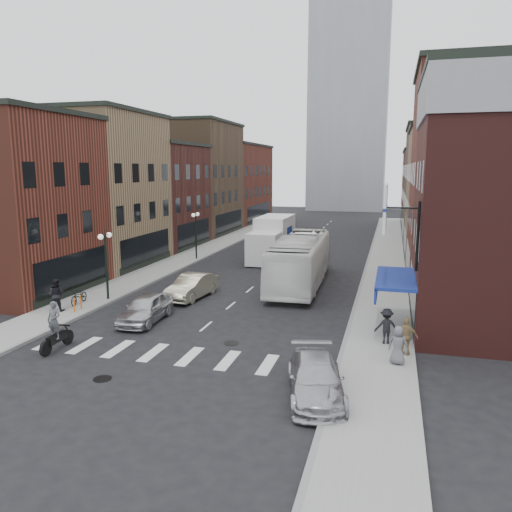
# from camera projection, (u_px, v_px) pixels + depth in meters

# --- Properties ---
(ground) EXTENTS (160.00, 160.00, 0.00)m
(ground) POSITION_uv_depth(u_px,v_px,m) (199.00, 333.00, 24.16)
(ground) COLOR black
(ground) RESTS_ON ground
(sidewalk_left) EXTENTS (3.00, 74.00, 0.15)m
(sidewalk_left) POSITION_uv_depth(u_px,v_px,m) (201.00, 251.00, 47.26)
(sidewalk_left) COLOR gray
(sidewalk_left) RESTS_ON ground
(sidewalk_right) EXTENTS (3.00, 74.00, 0.15)m
(sidewalk_right) POSITION_uv_depth(u_px,v_px,m) (386.00, 260.00, 42.84)
(sidewalk_right) COLOR gray
(sidewalk_right) RESTS_ON ground
(curb_left) EXTENTS (0.20, 74.00, 0.16)m
(curb_left) POSITION_uv_depth(u_px,v_px,m) (216.00, 253.00, 46.88)
(curb_left) COLOR gray
(curb_left) RESTS_ON ground
(curb_right) EXTENTS (0.20, 74.00, 0.16)m
(curb_right) POSITION_uv_depth(u_px,v_px,m) (369.00, 260.00, 43.24)
(curb_right) COLOR gray
(curb_right) RESTS_ON ground
(crosswalk_stripes) EXTENTS (12.00, 2.20, 0.01)m
(crosswalk_stripes) POSITION_uv_depth(u_px,v_px,m) (172.00, 355.00, 21.32)
(crosswalk_stripes) COLOR silver
(crosswalk_stripes) RESTS_ON ground
(bldg_left_near) EXTENTS (10.30, 9.20, 11.30)m
(bldg_left_near) POSITION_uv_depth(u_px,v_px,m) (1.00, 204.00, 31.36)
(bldg_left_near) COLOR maroon
(bldg_left_near) RESTS_ON ground
(bldg_left_mid_a) EXTENTS (10.30, 10.20, 12.30)m
(bldg_left_mid_a) POSITION_uv_depth(u_px,v_px,m) (89.00, 190.00, 40.29)
(bldg_left_mid_a) COLOR #9B7B55
(bldg_left_mid_a) RESTS_ON ground
(bldg_left_mid_b) EXTENTS (10.30, 10.20, 10.30)m
(bldg_left_mid_b) POSITION_uv_depth(u_px,v_px,m) (147.00, 196.00, 49.96)
(bldg_left_mid_b) COLOR #421A17
(bldg_left_mid_b) RESTS_ON ground
(bldg_left_far_a) EXTENTS (10.30, 12.20, 13.30)m
(bldg_left_far_a) POSITION_uv_depth(u_px,v_px,m) (190.00, 178.00, 60.15)
(bldg_left_far_a) COLOR #4E3A27
(bldg_left_far_a) RESTS_ON ground
(bldg_left_far_b) EXTENTS (10.30, 16.20, 11.30)m
(bldg_left_far_b) POSITION_uv_depth(u_px,v_px,m) (227.00, 183.00, 73.62)
(bldg_left_far_b) COLOR maroon
(bldg_left_far_b) RESTS_ON ground
(bldg_right_mid_a) EXTENTS (10.30, 10.20, 14.30)m
(bldg_right_mid_a) POSITION_uv_depth(u_px,v_px,m) (493.00, 179.00, 32.32)
(bldg_right_mid_a) COLOR maroon
(bldg_right_mid_a) RESTS_ON ground
(bldg_right_mid_b) EXTENTS (10.30, 10.20, 11.30)m
(bldg_right_mid_b) POSITION_uv_depth(u_px,v_px,m) (469.00, 195.00, 42.08)
(bldg_right_mid_b) COLOR #9B7B55
(bldg_right_mid_b) RESTS_ON ground
(bldg_right_far_a) EXTENTS (10.30, 12.20, 12.30)m
(bldg_right_far_a) POSITION_uv_depth(u_px,v_px,m) (455.00, 185.00, 52.44)
(bldg_right_far_a) COLOR #4E3A27
(bldg_right_far_a) RESTS_ON ground
(bldg_right_far_b) EXTENTS (10.30, 16.20, 10.30)m
(bldg_right_far_b) POSITION_uv_depth(u_px,v_px,m) (442.00, 189.00, 65.91)
(bldg_right_far_b) COLOR #421A17
(bldg_right_far_b) RESTS_ON ground
(awning_blue) EXTENTS (1.80, 5.00, 0.78)m
(awning_blue) POSITION_uv_depth(u_px,v_px,m) (392.00, 280.00, 23.76)
(awning_blue) COLOR navy
(awning_blue) RESTS_ON ground
(billboard_sign) EXTENTS (1.52, 3.00, 3.70)m
(billboard_sign) POSITION_uv_depth(u_px,v_px,m) (387.00, 209.00, 21.34)
(billboard_sign) COLOR black
(billboard_sign) RESTS_ON ground
(distant_tower) EXTENTS (14.00, 14.00, 50.00)m
(distant_tower) POSITION_uv_depth(u_px,v_px,m) (350.00, 76.00, 93.90)
(distant_tower) COLOR #9399A0
(distant_tower) RESTS_ON ground
(streetlamp_near) EXTENTS (0.32, 1.22, 4.11)m
(streetlamp_near) POSITION_uv_depth(u_px,v_px,m) (106.00, 253.00, 29.38)
(streetlamp_near) COLOR black
(streetlamp_near) RESTS_ON ground
(streetlamp_far) EXTENTS (0.32, 1.22, 4.11)m
(streetlamp_far) POSITION_uv_depth(u_px,v_px,m) (196.00, 227.00, 42.68)
(streetlamp_far) COLOR black
(streetlamp_far) RESTS_ON ground
(bike_rack) EXTENTS (0.08, 0.68, 0.80)m
(bike_rack) POSITION_uv_depth(u_px,v_px,m) (78.00, 304.00, 27.28)
(bike_rack) COLOR #D8590C
(bike_rack) RESTS_ON sidewalk_left
(box_truck) EXTENTS (2.68, 8.47, 3.69)m
(box_truck) POSITION_uv_depth(u_px,v_px,m) (272.00, 239.00, 43.21)
(box_truck) COLOR silver
(box_truck) RESTS_ON ground
(motorcycle_rider) EXTENTS (0.62, 2.17, 2.21)m
(motorcycle_rider) POSITION_uv_depth(u_px,v_px,m) (55.00, 328.00, 21.64)
(motorcycle_rider) COLOR black
(motorcycle_rider) RESTS_ON ground
(transit_bus) EXTENTS (3.32, 12.28, 3.39)m
(transit_bus) POSITION_uv_depth(u_px,v_px,m) (301.00, 260.00, 33.77)
(transit_bus) COLOR white
(transit_bus) RESTS_ON ground
(sedan_left_near) EXTENTS (1.92, 4.35, 1.45)m
(sedan_left_near) POSITION_uv_depth(u_px,v_px,m) (145.00, 308.00, 25.78)
(sedan_left_near) COLOR #BCBDC2
(sedan_left_near) RESTS_ON ground
(sedan_left_far) EXTENTS (2.04, 4.58, 1.46)m
(sedan_left_far) POSITION_uv_depth(u_px,v_px,m) (192.00, 286.00, 30.47)
(sedan_left_far) COLOR beige
(sedan_left_far) RESTS_ON ground
(curb_car) EXTENTS (2.84, 4.86, 1.32)m
(curb_car) POSITION_uv_depth(u_px,v_px,m) (316.00, 379.00, 17.28)
(curb_car) COLOR #B0B0B5
(curb_car) RESTS_ON ground
(parked_bicycle) EXTENTS (0.76, 1.74, 0.89)m
(parked_bicycle) POSITION_uv_depth(u_px,v_px,m) (79.00, 296.00, 28.70)
(parked_bicycle) COLOR black
(parked_bicycle) RESTS_ON sidewalk_left
(ped_left_solo) EXTENTS (0.95, 0.63, 1.81)m
(ped_left_solo) POSITION_uv_depth(u_px,v_px,m) (56.00, 295.00, 27.19)
(ped_left_solo) COLOR black
(ped_left_solo) RESTS_ON sidewalk_left
(ped_right_a) EXTENTS (1.12, 0.72, 1.60)m
(ped_right_a) POSITION_uv_depth(u_px,v_px,m) (386.00, 326.00, 22.12)
(ped_right_a) COLOR black
(ped_right_a) RESTS_ON sidewalk_right
(ped_right_b) EXTENTS (1.03, 0.67, 1.62)m
(ped_right_b) POSITION_uv_depth(u_px,v_px,m) (406.00, 336.00, 20.74)
(ped_right_b) COLOR olive
(ped_right_b) RESTS_ON sidewalk_right
(ped_right_c) EXTENTS (0.86, 0.65, 1.57)m
(ped_right_c) POSITION_uv_depth(u_px,v_px,m) (398.00, 345.00, 19.79)
(ped_right_c) COLOR #595B61
(ped_right_c) RESTS_ON sidewalk_right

